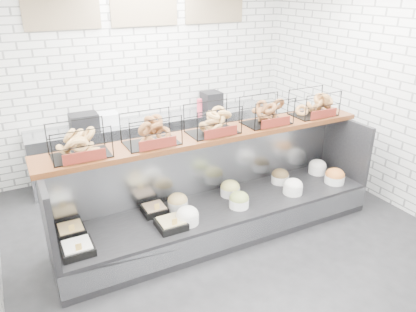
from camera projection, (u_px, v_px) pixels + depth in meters
ground at (232, 244)px, 4.89m from camera, size 5.50×5.50×0.00m
room_shell at (210, 64)px, 4.57m from camera, size 5.02×5.51×3.01m
display_case at (220, 207)px, 5.05m from camera, size 4.00×0.90×1.20m
bagel_shelf at (213, 123)px, 4.77m from camera, size 4.10×0.50×0.40m
prep_counter at (158, 143)px, 6.68m from camera, size 4.00×0.60×1.20m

